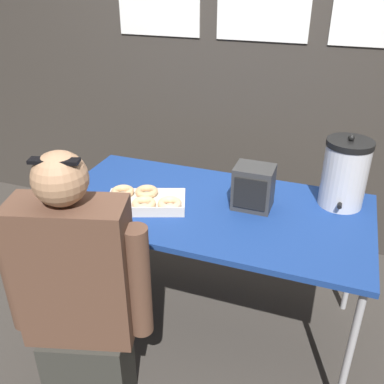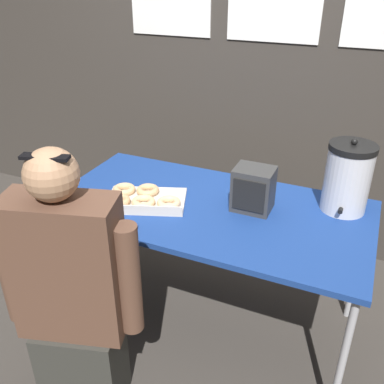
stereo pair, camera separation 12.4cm
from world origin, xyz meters
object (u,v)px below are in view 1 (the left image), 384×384
Objects in this scene: coffee_urn at (345,173)px; person_seated at (81,306)px; space_heater at (253,187)px; donut_box at (143,200)px; cell_phone at (65,211)px.

coffee_urn is 0.29× the size of person_seated.
coffee_urn is 1.70× the size of space_heater.
donut_box is 0.38m from cell_phone.
coffee_urn is 1.36m from cell_phone.
coffee_urn is at bearing -150.23° from person_seated.
coffee_urn is at bearing 23.29° from space_heater.
cell_phone is 0.64× the size of space_heater.
space_heater is at bearing -2.39° from donut_box.
cell_phone is 0.11× the size of person_seated.
donut_box is 3.34× the size of cell_phone.
coffee_urn reaches higher than space_heater.
cell_phone is at bearing -169.14° from donut_box.
space_heater is 0.17× the size of person_seated.
donut_box is at bearing -162.36° from space_heater.
space_heater reaches higher than cell_phone.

